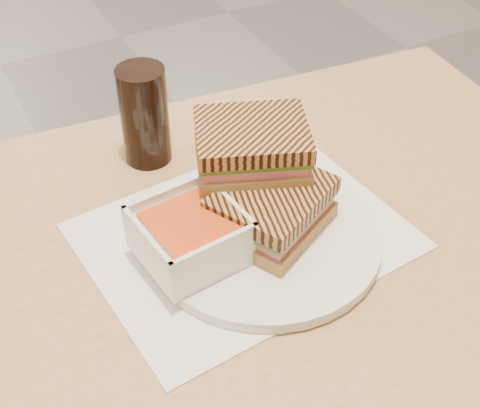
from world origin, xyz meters
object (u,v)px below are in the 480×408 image
main_table (175,336)px  panini_lower (272,208)px  soup_bowl (190,237)px  plate (264,237)px  cola_glass (145,115)px

main_table → panini_lower: panini_lower is taller
panini_lower → soup_bowl: bearing=177.7°
soup_bowl → panini_lower: 0.11m
plate → main_table: bearing=178.2°
plate → soup_bowl: 0.10m
main_table → plate: bearing=-1.8°
plate → cola_glass: size_ratio=2.02×
main_table → cola_glass: cola_glass is taller
main_table → plate: (0.13, -0.00, 0.12)m
cola_glass → soup_bowl: bearing=-98.6°
plate → soup_bowl: soup_bowl is taller
main_table → plate: plate is taller
plate → cola_glass: cola_glass is taller
plate → soup_bowl: (-0.09, 0.01, 0.03)m
main_table → soup_bowl: (0.03, 0.01, 0.16)m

